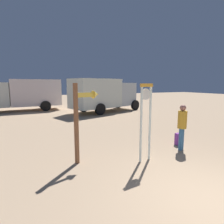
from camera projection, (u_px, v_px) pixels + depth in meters
The scene contains 7 objects.
ground_plane at pixel (216, 204), 3.78m from camera, with size 80.00×80.00×0.00m, color tan.
standing_clock at pixel (146, 116), 5.72m from camera, with size 0.45×0.15×2.40m.
arrow_sign at pixel (84, 111), 5.69m from camera, with size 0.92×0.46×2.41m.
person_near_clock at pixel (182, 125), 6.78m from camera, with size 0.32×0.32×1.65m.
backpack at pixel (179, 139), 7.45m from camera, with size 0.30×0.20×0.46m.
box_truck_near at pixel (104, 94), 16.10m from camera, with size 6.64×4.22×2.80m.
box_truck_far at pixel (27, 93), 16.88m from camera, with size 6.20×2.65×2.79m.
Camera 1 is at (-3.35, -2.27, 2.38)m, focal length 30.21 mm.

